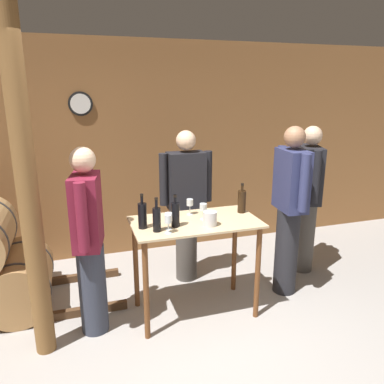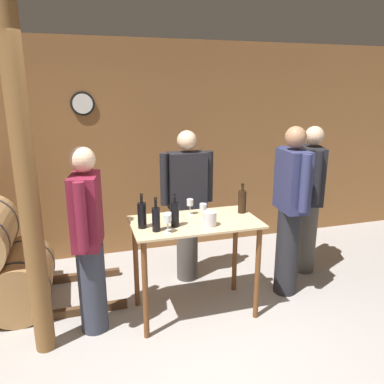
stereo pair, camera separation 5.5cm
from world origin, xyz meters
name	(u,v)px [view 1 (the left image)]	position (x,y,z in m)	size (l,w,h in m)	color
ground_plane	(217,377)	(0.00, 0.00, 0.00)	(14.00, 14.00, 0.00)	#9E9993
back_wall	(147,150)	(0.00, 2.51, 1.35)	(8.40, 0.08, 2.70)	brown
tasting_table	(195,240)	(0.11, 0.89, 0.75)	(1.17, 0.65, 0.94)	#D1B284
wooden_post	(28,195)	(-1.25, 0.73, 1.35)	(0.16, 0.16, 2.70)	brown
wine_bottle_far_left	(142,215)	(-0.38, 0.85, 1.06)	(0.08, 0.08, 0.31)	black
wine_bottle_left	(157,219)	(-0.28, 0.74, 1.05)	(0.07, 0.07, 0.30)	black
wine_bottle_center	(175,214)	(-0.10, 0.81, 1.06)	(0.07, 0.07, 0.29)	black
wine_bottle_right	(242,201)	(0.62, 0.98, 1.06)	(0.08, 0.08, 0.29)	black
wine_glass_near_left	(168,220)	(-0.20, 0.67, 1.06)	(0.06, 0.06, 0.16)	silver
wine_glass_near_center	(168,217)	(-0.17, 0.76, 1.05)	(0.07, 0.07, 0.15)	silver
wine_glass_near_right	(190,203)	(0.12, 1.08, 1.06)	(0.06, 0.06, 0.15)	silver
wine_glass_far_side	(203,208)	(0.20, 0.91, 1.06)	(0.07, 0.07, 0.15)	silver
ice_bucket	(210,219)	(0.20, 0.74, 1.01)	(0.12, 0.12, 0.13)	silver
person_host	(289,208)	(1.15, 0.96, 0.94)	(0.25, 0.59, 1.77)	#232328
person_visitor_with_scarf	(186,204)	(0.23, 1.56, 0.90)	(0.59, 0.24, 1.70)	#4C4742
person_visitor_bearded	(89,239)	(-0.84, 0.88, 0.88)	(0.29, 0.58, 1.67)	#333847
person_visitor_near_door	(307,197)	(1.62, 1.34, 0.91)	(0.34, 0.56, 1.72)	#4C4742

